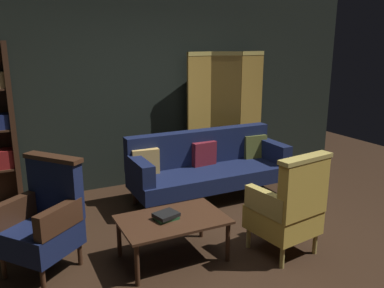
{
  "coord_description": "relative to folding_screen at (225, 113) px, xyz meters",
  "views": [
    {
      "loc": [
        -1.85,
        -2.95,
        2.03
      ],
      "look_at": [
        0.0,
        0.8,
        0.95
      ],
      "focal_mm": 36.89,
      "sensor_mm": 36.0,
      "label": 1
    }
  ],
  "objects": [
    {
      "name": "coffee_table",
      "position": [
        -1.75,
        -1.97,
        -0.61
      ],
      "size": [
        1.0,
        0.64,
        0.42
      ],
      "color": "#382114",
      "rests_on": "ground_plane"
    },
    {
      "name": "armchair_gilt_accent",
      "position": [
        -0.71,
        -2.38,
        -0.5
      ],
      "size": [
        0.65,
        0.65,
        1.04
      ],
      "color": "tan",
      "rests_on": "ground_plane"
    },
    {
      "name": "folding_screen",
      "position": [
        0.0,
        0.0,
        0.0
      ],
      "size": [
        1.32,
        0.23,
        1.9
      ],
      "color": "olive",
      "rests_on": "ground_plane"
    },
    {
      "name": "book_green_cloth",
      "position": [
        -1.81,
        -1.96,
        -0.55
      ],
      "size": [
        0.22,
        0.18,
        0.03
      ],
      "primitive_type": "cube",
      "rotation": [
        0.0,
        0.0,
        0.13
      ],
      "color": "#1E4C28",
      "rests_on": "coffee_table"
    },
    {
      "name": "ground_plane",
      "position": [
        -1.25,
        -2.17,
        -0.99
      ],
      "size": [
        10.0,
        10.0,
        0.0
      ],
      "primitive_type": "plane",
      "color": "black"
    },
    {
      "name": "armchair_wing_left",
      "position": [
        -2.85,
        -1.61,
        -0.5
      ],
      "size": [
        0.81,
        0.81,
        1.04
      ],
      "color": "#382114",
      "rests_on": "ground_plane"
    },
    {
      "name": "back_wall",
      "position": [
        -1.25,
        0.28,
        0.41
      ],
      "size": [
        7.2,
        0.1,
        2.8
      ],
      "primitive_type": "cube",
      "color": "black",
      "rests_on": "ground_plane"
    },
    {
      "name": "velvet_couch",
      "position": [
        -0.7,
        -0.72,
        -0.53
      ],
      "size": [
        2.12,
        0.78,
        0.88
      ],
      "color": "#382114",
      "rests_on": "ground_plane"
    },
    {
      "name": "book_black_cloth",
      "position": [
        -1.81,
        -1.96,
        -0.52
      ],
      "size": [
        0.25,
        0.23,
        0.04
      ],
      "primitive_type": "cube",
      "rotation": [
        0.0,
        0.0,
        0.27
      ],
      "color": "black",
      "rests_on": "book_green_cloth"
    }
  ]
}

